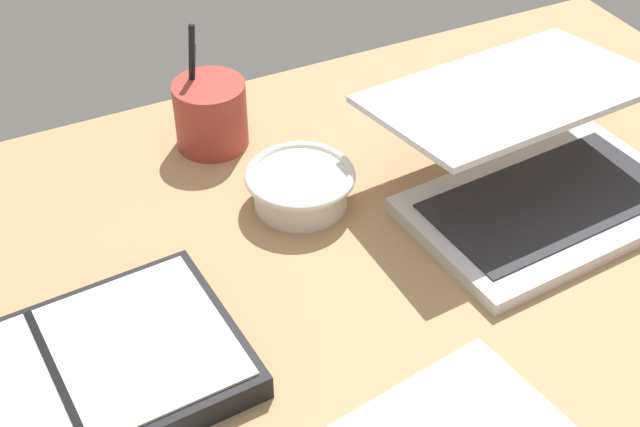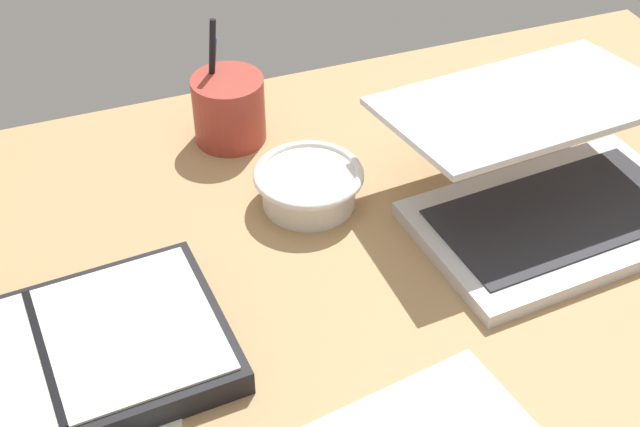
{
  "view_description": "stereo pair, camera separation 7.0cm",
  "coord_description": "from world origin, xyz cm",
  "px_view_note": "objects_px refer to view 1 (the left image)",
  "views": [
    {
      "loc": [
        -30.22,
        -54.63,
        69.97
      ],
      "look_at": [
        1.59,
        10.87,
        9.0
      ],
      "focal_mm": 50.0,
      "sensor_mm": 36.0,
      "label": 1
    },
    {
      "loc": [
        -23.82,
        -57.37,
        69.97
      ],
      "look_at": [
        1.59,
        10.87,
        9.0
      ],
      "focal_mm": 50.0,
      "sensor_mm": 36.0,
      "label": 2
    }
  ],
  "objects_px": {
    "bowl": "(300,186)",
    "pen_cup": "(210,114)",
    "planner": "(59,386)",
    "laptop": "(535,166)"
  },
  "relations": [
    {
      "from": "bowl",
      "to": "planner",
      "type": "distance_m",
      "value": 0.37
    },
    {
      "from": "bowl",
      "to": "laptop",
      "type": "bearing_deg",
      "value": -23.89
    },
    {
      "from": "pen_cup",
      "to": "planner",
      "type": "distance_m",
      "value": 0.43
    },
    {
      "from": "laptop",
      "to": "pen_cup",
      "type": "distance_m",
      "value": 0.41
    },
    {
      "from": "bowl",
      "to": "planner",
      "type": "xyz_separation_m",
      "value": [
        -0.33,
        -0.17,
        -0.01
      ]
    },
    {
      "from": "bowl",
      "to": "pen_cup",
      "type": "height_order",
      "value": "pen_cup"
    },
    {
      "from": "bowl",
      "to": "planner",
      "type": "bearing_deg",
      "value": -153.28
    },
    {
      "from": "pen_cup",
      "to": "planner",
      "type": "height_order",
      "value": "pen_cup"
    },
    {
      "from": "bowl",
      "to": "pen_cup",
      "type": "relative_size",
      "value": 0.82
    },
    {
      "from": "pen_cup",
      "to": "planner",
      "type": "xyz_separation_m",
      "value": [
        -0.28,
        -0.33,
        -0.03
      ]
    }
  ]
}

